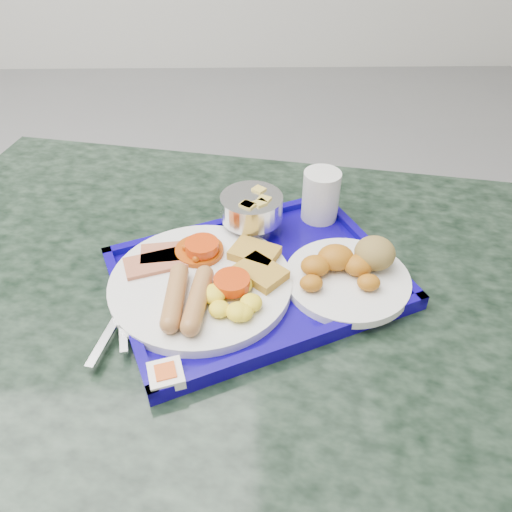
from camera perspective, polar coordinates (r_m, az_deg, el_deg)
The scene contains 9 objects.
table at distance 0.89m, azimuth -1.36°, elevation -12.85°, with size 1.33×1.02×0.75m.
tray at distance 0.75m, azimuth 0.00°, elevation -2.66°, with size 0.48×0.43×0.02m.
main_plate at distance 0.72m, azimuth -5.79°, elevation -2.86°, with size 0.26×0.26×0.04m.
bread_plate at distance 0.74m, azimuth 10.71°, elevation -1.61°, with size 0.18×0.18×0.06m.
fruit_bowl at distance 0.81m, azimuth -0.49°, elevation 5.45°, with size 0.10×0.10×0.07m.
juice_cup at distance 0.85m, azimuth 7.42°, elevation 7.04°, with size 0.06×0.06×0.09m.
spoon at distance 0.75m, azimuth -13.22°, elevation -3.21°, with size 0.06×0.17×0.01m.
knife at distance 0.71m, azimuth -15.64°, elevation -6.91°, with size 0.01×0.17×0.00m, color silver.
jam_packet at distance 0.63m, azimuth -10.24°, elevation -13.26°, with size 0.05×0.05×0.02m.
Camera 1 is at (1.07, -0.65, 1.26)m, focal length 35.00 mm.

